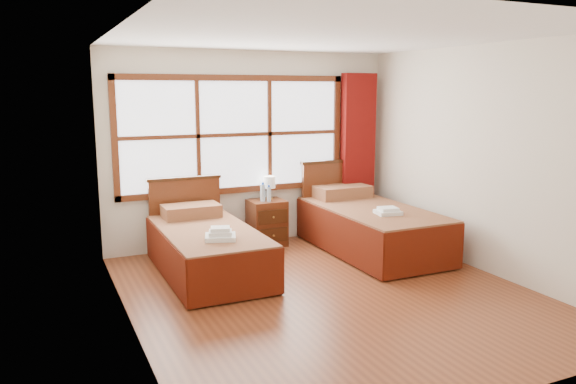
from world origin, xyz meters
name	(u,v)px	position (x,y,z in m)	size (l,w,h in m)	color
floor	(330,294)	(0.00, 0.00, 0.00)	(4.50, 4.50, 0.00)	brown
ceiling	(334,35)	(0.00, 0.00, 2.60)	(4.50, 4.50, 0.00)	white
wall_back	(251,149)	(0.00, 2.25, 1.30)	(4.00, 4.00, 0.00)	silver
wall_left	(126,183)	(-2.00, 0.00, 1.30)	(4.50, 4.50, 0.00)	silver
wall_right	(485,160)	(2.00, 0.00, 1.30)	(4.50, 4.50, 0.00)	silver
window	(234,135)	(-0.25, 2.21, 1.50)	(3.16, 0.06, 1.56)	white
curtain	(358,154)	(1.60, 2.11, 1.17)	(0.50, 0.16, 2.30)	maroon
bed_left	(207,247)	(-0.96, 1.20, 0.30)	(1.02, 2.04, 0.99)	#361B0B
bed_right	(369,226)	(1.24, 1.20, 0.33)	(1.12, 2.18, 1.10)	#361B0B
nightstand	(267,223)	(0.12, 1.99, 0.31)	(0.47, 0.46, 0.62)	#572713
towels_left	(220,235)	(-0.96, 0.66, 0.58)	(0.39, 0.36, 0.13)	white
towels_right	(388,211)	(1.21, 0.74, 0.62)	(0.33, 0.30, 0.09)	white
lamp	(269,183)	(0.19, 2.07, 0.84)	(0.16, 0.16, 0.31)	gold
bottle_near	(263,193)	(0.05, 1.96, 0.74)	(0.07, 0.07, 0.26)	silver
bottle_far	(269,194)	(0.11, 1.91, 0.72)	(0.06, 0.06, 0.22)	silver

